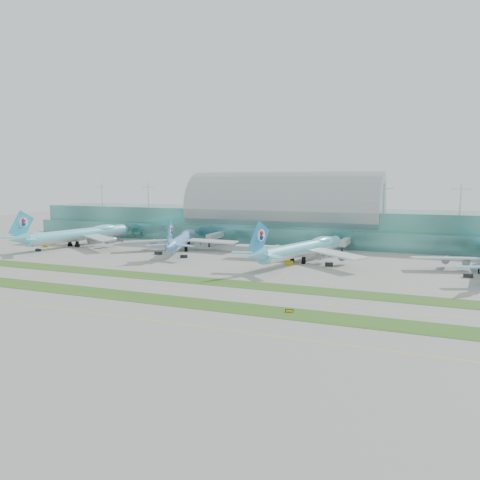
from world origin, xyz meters
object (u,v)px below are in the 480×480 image
at_px(terminal, 284,218).
at_px(airliner_b, 182,239).
at_px(airliner_a, 80,234).
at_px(airliner_c, 303,248).
at_px(taxiway_sign_east, 289,311).

height_order(terminal, airliner_b, terminal).
bearing_deg(airliner_a, terminal, 43.78).
bearing_deg(airliner_c, terminal, 130.49).
xyz_separation_m(terminal, airliner_a, (-102.79, -66.98, -7.30)).
relative_size(airliner_b, airliner_c, 0.90).
bearing_deg(terminal, taxiway_sign_east, -72.80).
bearing_deg(airliner_c, airliner_b, -171.70).
bearing_deg(airliner_b, airliner_a, 166.99).
distance_m(terminal, airliner_c, 78.35).
bearing_deg(airliner_b, taxiway_sign_east, -66.11).
distance_m(terminal, airliner_b, 72.64).
bearing_deg(airliner_a, airliner_b, 16.38).
bearing_deg(airliner_a, airliner_c, 8.68).
xyz_separation_m(airliner_c, taxiway_sign_east, (17.41, -83.94, -6.11)).
xyz_separation_m(terminal, taxiway_sign_east, (48.16, -155.60, -13.75)).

